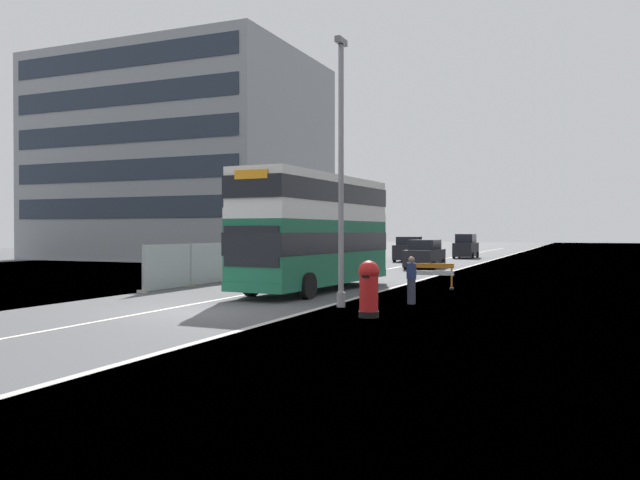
{
  "coord_description": "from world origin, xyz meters",
  "views": [
    {
      "loc": [
        11.68,
        -17.1,
        2.52
      ],
      "look_at": [
        2.09,
        5.41,
        2.2
      ],
      "focal_mm": 36.24,
      "sensor_mm": 36.0,
      "label": 1
    }
  ],
  "objects_px": {
    "roadworks_barrier": "(431,272)",
    "car_oncoming_near": "(425,255)",
    "lamppost_foreground": "(341,180)",
    "red_pillar_postbox": "(369,286)",
    "pedestrian_at_kerb": "(411,280)",
    "double_decker_bus": "(316,230)",
    "car_receding_mid": "(409,250)",
    "car_receding_far": "(466,247)"
  },
  "relations": [
    {
      "from": "double_decker_bus",
      "to": "pedestrian_at_kerb",
      "type": "xyz_separation_m",
      "value": [
        5.03,
        -3.28,
        -1.76
      ]
    },
    {
      "from": "car_oncoming_near",
      "to": "car_receding_far",
      "type": "height_order",
      "value": "car_receding_far"
    },
    {
      "from": "lamppost_foreground",
      "to": "red_pillar_postbox",
      "type": "height_order",
      "value": "lamppost_foreground"
    },
    {
      "from": "roadworks_barrier",
      "to": "car_receding_far",
      "type": "xyz_separation_m",
      "value": [
        -4.68,
        33.99,
        0.34
      ]
    },
    {
      "from": "double_decker_bus",
      "to": "red_pillar_postbox",
      "type": "xyz_separation_m",
      "value": [
        4.8,
        -7.18,
        -1.68
      ]
    },
    {
      "from": "red_pillar_postbox",
      "to": "car_receding_far",
      "type": "relative_size",
      "value": 0.39
    },
    {
      "from": "roadworks_barrier",
      "to": "car_receding_far",
      "type": "height_order",
      "value": "car_receding_far"
    },
    {
      "from": "red_pillar_postbox",
      "to": "lamppost_foreground",
      "type": "bearing_deg",
      "value": 128.75
    },
    {
      "from": "roadworks_barrier",
      "to": "car_oncoming_near",
      "type": "height_order",
      "value": "car_oncoming_near"
    },
    {
      "from": "roadworks_barrier",
      "to": "pedestrian_at_kerb",
      "type": "height_order",
      "value": "pedestrian_at_kerb"
    },
    {
      "from": "car_receding_mid",
      "to": "car_receding_far",
      "type": "height_order",
      "value": "car_receding_far"
    },
    {
      "from": "lamppost_foreground",
      "to": "roadworks_barrier",
      "type": "distance_m",
      "value": 8.71
    },
    {
      "from": "pedestrian_at_kerb",
      "to": "lamppost_foreground",
      "type": "bearing_deg",
      "value": -137.27
    },
    {
      "from": "double_decker_bus",
      "to": "lamppost_foreground",
      "type": "distance_m",
      "value": 6.16
    },
    {
      "from": "double_decker_bus",
      "to": "roadworks_barrier",
      "type": "relative_size",
      "value": 5.38
    },
    {
      "from": "lamppost_foreground",
      "to": "pedestrian_at_kerb",
      "type": "distance_m",
      "value": 4.3
    },
    {
      "from": "red_pillar_postbox",
      "to": "car_receding_mid",
      "type": "relative_size",
      "value": 0.43
    },
    {
      "from": "double_decker_bus",
      "to": "car_receding_far",
      "type": "bearing_deg",
      "value": 90.59
    },
    {
      "from": "double_decker_bus",
      "to": "car_oncoming_near",
      "type": "relative_size",
      "value": 2.29
    },
    {
      "from": "car_oncoming_near",
      "to": "red_pillar_postbox",
      "type": "bearing_deg",
      "value": -79.8
    },
    {
      "from": "lamppost_foreground",
      "to": "car_receding_far",
      "type": "relative_size",
      "value": 2.1
    },
    {
      "from": "roadworks_barrier",
      "to": "car_oncoming_near",
      "type": "distance_m",
      "value": 15.72
    },
    {
      "from": "double_decker_bus",
      "to": "pedestrian_at_kerb",
      "type": "distance_m",
      "value": 6.26
    },
    {
      "from": "car_receding_far",
      "to": "pedestrian_at_kerb",
      "type": "distance_m",
      "value": 40.44
    },
    {
      "from": "double_decker_bus",
      "to": "car_oncoming_near",
      "type": "bearing_deg",
      "value": 89.15
    },
    {
      "from": "roadworks_barrier",
      "to": "pedestrian_at_kerb",
      "type": "relative_size",
      "value": 1.18
    },
    {
      "from": "car_receding_mid",
      "to": "car_oncoming_near",
      "type": "bearing_deg",
      "value": -69.1
    },
    {
      "from": "red_pillar_postbox",
      "to": "car_receding_far",
      "type": "xyz_separation_m",
      "value": [
        -5.17,
        43.97,
        0.15
      ]
    },
    {
      "from": "lamppost_foreground",
      "to": "roadworks_barrier",
      "type": "height_order",
      "value": "lamppost_foreground"
    },
    {
      "from": "roadworks_barrier",
      "to": "lamppost_foreground",
      "type": "bearing_deg",
      "value": -98.68
    },
    {
      "from": "roadworks_barrier",
      "to": "pedestrian_at_kerb",
      "type": "xyz_separation_m",
      "value": [
        0.73,
        -6.09,
        0.1
      ]
    },
    {
      "from": "lamppost_foreground",
      "to": "roadworks_barrier",
      "type": "bearing_deg",
      "value": 81.32
    },
    {
      "from": "double_decker_bus",
      "to": "red_pillar_postbox",
      "type": "distance_m",
      "value": 8.79
    },
    {
      "from": "double_decker_bus",
      "to": "roadworks_barrier",
      "type": "distance_m",
      "value": 5.47
    },
    {
      "from": "double_decker_bus",
      "to": "pedestrian_at_kerb",
      "type": "bearing_deg",
      "value": -33.1
    },
    {
      "from": "red_pillar_postbox",
      "to": "pedestrian_at_kerb",
      "type": "distance_m",
      "value": 3.91
    },
    {
      "from": "double_decker_bus",
      "to": "car_oncoming_near",
      "type": "height_order",
      "value": "double_decker_bus"
    },
    {
      "from": "lamppost_foreground",
      "to": "car_receding_mid",
      "type": "distance_m",
      "value": 33.79
    },
    {
      "from": "red_pillar_postbox",
      "to": "car_receding_mid",
      "type": "height_order",
      "value": "car_receding_mid"
    },
    {
      "from": "roadworks_barrier",
      "to": "car_receding_mid",
      "type": "distance_m",
      "value": 26.29
    },
    {
      "from": "car_oncoming_near",
      "to": "car_receding_mid",
      "type": "relative_size",
      "value": 1.19
    },
    {
      "from": "car_receding_far",
      "to": "car_receding_mid",
      "type": "bearing_deg",
      "value": -109.44
    }
  ]
}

